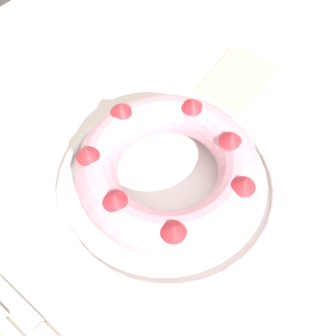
{
  "coord_description": "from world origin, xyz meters",
  "views": [
    {
      "loc": [
        -0.26,
        -0.2,
        1.28
      ],
      "look_at": [
        -0.03,
        -0.01,
        0.81
      ],
      "focal_mm": 42.0,
      "sensor_mm": 36.0,
      "label": 1
    }
  ],
  "objects_px": {
    "serving_dish": "(168,183)",
    "napkin": "(239,77)",
    "cake_knife": "(41,329)",
    "bundt_cake": "(168,168)",
    "fork": "(16,336)"
  },
  "relations": [
    {
      "from": "serving_dish",
      "to": "napkin",
      "type": "distance_m",
      "value": 0.27
    },
    {
      "from": "napkin",
      "to": "cake_knife",
      "type": "bearing_deg",
      "value": -174.07
    },
    {
      "from": "cake_knife",
      "to": "bundt_cake",
      "type": "bearing_deg",
      "value": 7.4
    },
    {
      "from": "serving_dish",
      "to": "napkin",
      "type": "xyz_separation_m",
      "value": [
        0.27,
        0.05,
        -0.01
      ]
    },
    {
      "from": "cake_knife",
      "to": "napkin",
      "type": "xyz_separation_m",
      "value": [
        0.53,
        0.05,
        -0.0
      ]
    },
    {
      "from": "bundt_cake",
      "to": "fork",
      "type": "xyz_separation_m",
      "value": [
        -0.29,
        0.01,
        -0.05
      ]
    },
    {
      "from": "bundt_cake",
      "to": "cake_knife",
      "type": "bearing_deg",
      "value": -178.26
    },
    {
      "from": "cake_knife",
      "to": "napkin",
      "type": "height_order",
      "value": "cake_knife"
    },
    {
      "from": "serving_dish",
      "to": "fork",
      "type": "relative_size",
      "value": 1.74
    },
    {
      "from": "fork",
      "to": "napkin",
      "type": "distance_m",
      "value": 0.55
    },
    {
      "from": "fork",
      "to": "cake_knife",
      "type": "xyz_separation_m",
      "value": [
        0.03,
        -0.02,
        0.0
      ]
    },
    {
      "from": "serving_dish",
      "to": "napkin",
      "type": "relative_size",
      "value": 2.32
    },
    {
      "from": "fork",
      "to": "napkin",
      "type": "xyz_separation_m",
      "value": [
        0.55,
        0.04,
        -0.0
      ]
    },
    {
      "from": "serving_dish",
      "to": "fork",
      "type": "xyz_separation_m",
      "value": [
        -0.29,
        0.01,
        -0.01
      ]
    },
    {
      "from": "bundt_cake",
      "to": "cake_knife",
      "type": "distance_m",
      "value": 0.27
    }
  ]
}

